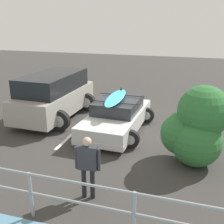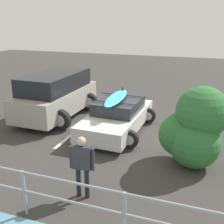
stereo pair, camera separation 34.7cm
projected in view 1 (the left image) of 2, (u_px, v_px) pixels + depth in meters
The scene contains 7 objects.
ground_plane at pixel (121, 131), 10.77m from camera, with size 44.00×44.00×0.02m, color #383533.
parking_stripe at pixel (81, 126), 11.19m from camera, with size 4.32×0.12×0.00m, color silver.
sedan_car at pixel (117, 116), 10.63m from camera, with size 2.51×4.14×1.48m.
suv_car at pixel (54, 95), 11.92m from camera, with size 2.80×4.53×1.92m.
person_bystander at pixel (88, 162), 6.50m from camera, with size 0.61×0.22×1.58m.
railing_fence at pixel (30, 187), 5.93m from camera, with size 9.09×0.21×1.08m.
bush_near_left at pixel (197, 125), 8.09m from camera, with size 1.94×1.71×2.35m.
Camera 1 is at (-2.51, 9.64, 4.15)m, focal length 45.00 mm.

